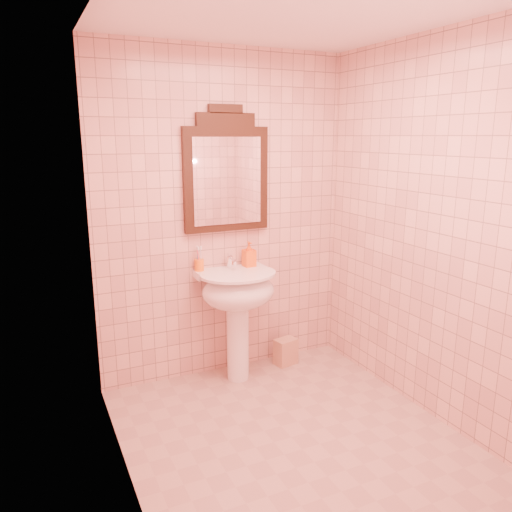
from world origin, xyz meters
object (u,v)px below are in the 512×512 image
mirror (226,174)px  towel (286,352)px  soap_dispenser (249,254)px  pedestal_sink (238,298)px  toothbrush_cup (199,265)px

mirror → towel: size_ratio=4.26×
soap_dispenser → towel: (0.30, -0.07, -0.85)m
mirror → pedestal_sink: bearing=-90.0°
mirror → soap_dispenser: mirror is taller
soap_dispenser → mirror: bearing=155.4°
mirror → soap_dispenser: 0.64m
pedestal_sink → towel: 0.72m
mirror → towel: bearing=-16.1°
mirror → soap_dispenser: bearing=-22.7°
toothbrush_cup → towel: (0.70, -0.11, -0.80)m
toothbrush_cup → towel: size_ratio=0.75×
toothbrush_cup → soap_dispenser: size_ratio=0.83×
pedestal_sink → mirror: size_ratio=0.93×
pedestal_sink → toothbrush_cup: size_ratio=5.26×
toothbrush_cup → soap_dispenser: soap_dispenser is taller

